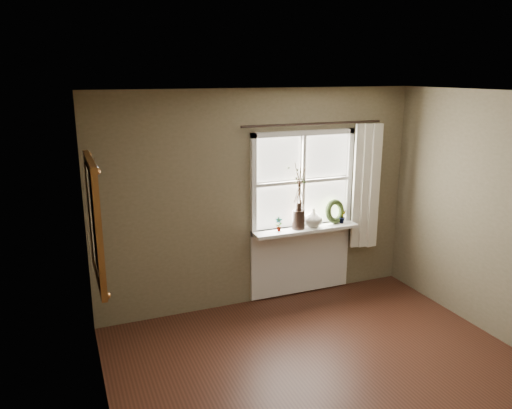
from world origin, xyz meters
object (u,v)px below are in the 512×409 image
object	(u,v)px
dark_jug	(298,220)
wreath	(335,214)
gilt_mirror	(94,221)
cream_vase	(313,218)

from	to	relation	value
dark_jug	wreath	size ratio (longest dim) A/B	0.73
gilt_mirror	wreath	bearing A→B (deg)	17.17
cream_vase	dark_jug	bearing A→B (deg)	180.00
dark_jug	wreath	world-z (taller)	wreath
wreath	gilt_mirror	xyz separation A→B (m)	(-2.94, -0.91, 0.49)
wreath	cream_vase	bearing A→B (deg)	170.63
wreath	gilt_mirror	size ratio (longest dim) A/B	0.28
gilt_mirror	dark_jug	bearing A→B (deg)	19.81
wreath	dark_jug	bearing A→B (deg)	167.94
cream_vase	wreath	size ratio (longest dim) A/B	0.73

